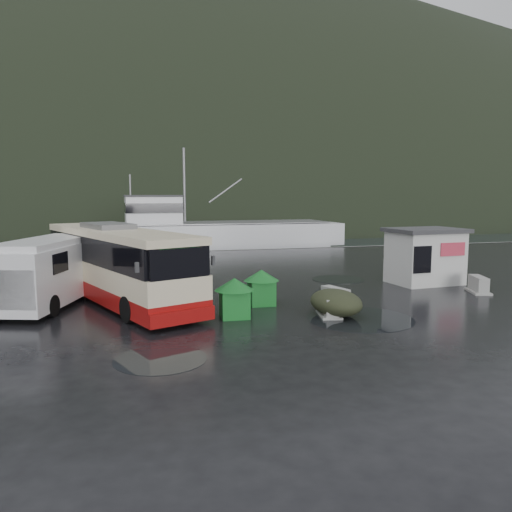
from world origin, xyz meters
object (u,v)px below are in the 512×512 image
object	(u,v)px
jersey_barrier_c	(478,293)
fishing_trawler	(216,242)
dome_tent	(336,315)
jersey_barrier_b	(335,305)
jersey_barrier_a	(329,316)
white_van	(50,305)
waste_bin_left	(235,317)
waste_bin_right	(261,305)
coach_bus	(118,300)
ticket_kiosk	(424,283)

from	to	relation	value
jersey_barrier_c	fishing_trawler	world-z (taller)	fishing_trawler
dome_tent	jersey_barrier_b	size ratio (longest dim) A/B	1.72
jersey_barrier_a	jersey_barrier_c	bearing A→B (deg)	15.78
white_van	jersey_barrier_b	bearing A→B (deg)	2.83
white_van	fishing_trawler	xyz separation A→B (m)	(11.61, 25.78, 0.00)
waste_bin_left	jersey_barrier_c	size ratio (longest dim) A/B	0.97
white_van	waste_bin_left	world-z (taller)	white_van
white_van	waste_bin_right	world-z (taller)	white_van
dome_tent	jersey_barrier_b	world-z (taller)	dome_tent
white_van	jersey_barrier_b	world-z (taller)	white_van
coach_bus	waste_bin_left	xyz separation A→B (m)	(4.26, -4.24, 0.00)
ticket_kiosk	waste_bin_right	bearing A→B (deg)	-168.43
coach_bus	dome_tent	size ratio (longest dim) A/B	4.71
coach_bus	jersey_barrier_c	size ratio (longest dim) A/B	7.66
waste_bin_left	jersey_barrier_c	world-z (taller)	waste_bin_left
white_van	fishing_trawler	world-z (taller)	fishing_trawler
waste_bin_right	jersey_barrier_b	xyz separation A→B (m)	(2.98, -0.82, 0.00)
waste_bin_right	fishing_trawler	xyz separation A→B (m)	(3.07, 27.94, 0.00)
jersey_barrier_b	jersey_barrier_c	bearing A→B (deg)	5.46
coach_bus	waste_bin_left	bearing A→B (deg)	-66.78
white_van	dome_tent	bearing A→B (deg)	-5.90
white_van	fishing_trawler	size ratio (longest dim) A/B	0.26
white_van	waste_bin_right	bearing A→B (deg)	3.15
waste_bin_left	fishing_trawler	xyz separation A→B (m)	(4.62, 29.79, 0.00)
jersey_barrier_a	fishing_trawler	size ratio (longest dim) A/B	0.06
jersey_barrier_c	dome_tent	bearing A→B (deg)	-163.94
jersey_barrier_a	jersey_barrier_b	xyz separation A→B (m)	(1.00, 1.70, 0.00)
white_van	jersey_barrier_c	size ratio (longest dim) A/B	4.32
white_van	jersey_barrier_b	size ratio (longest dim) A/B	4.58
jersey_barrier_b	waste_bin_right	bearing A→B (deg)	164.59
jersey_barrier_c	coach_bus	bearing A→B (deg)	171.34
dome_tent	jersey_barrier_a	size ratio (longest dim) A/B	1.69
ticket_kiosk	jersey_barrier_a	world-z (taller)	ticket_kiosk
waste_bin_right	dome_tent	size ratio (longest dim) A/B	0.59
white_van	waste_bin_right	distance (m)	8.81
dome_tent	fishing_trawler	xyz separation A→B (m)	(0.80, 30.43, 0.00)
waste_bin_right	jersey_barrier_c	distance (m)	10.55
waste_bin_right	jersey_barrier_c	size ratio (longest dim) A/B	0.96
white_van	jersey_barrier_b	distance (m)	11.91
fishing_trawler	dome_tent	bearing A→B (deg)	-93.28
white_van	dome_tent	xyz separation A→B (m)	(10.81, -4.64, 0.00)
fishing_trawler	ticket_kiosk	bearing A→B (deg)	-77.44
white_van	waste_bin_right	xyz separation A→B (m)	(8.55, -2.16, 0.00)
jersey_barrier_a	jersey_barrier_c	xyz separation A→B (m)	(8.57, 2.42, 0.00)
jersey_barrier_a	jersey_barrier_b	distance (m)	1.97
waste_bin_left	jersey_barrier_b	xyz separation A→B (m)	(4.53, 1.03, 0.00)
ticket_kiosk	jersey_barrier_b	world-z (taller)	ticket_kiosk
dome_tent	jersey_barrier_b	bearing A→B (deg)	66.82
white_van	waste_bin_left	distance (m)	8.06
waste_bin_left	jersey_barrier_a	distance (m)	3.59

